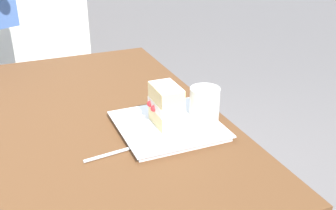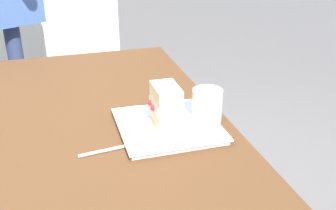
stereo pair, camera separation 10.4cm
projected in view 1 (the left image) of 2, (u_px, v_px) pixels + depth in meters
name	position (u px, v px, depth m)	size (l,w,h in m)	color
patio_table	(39.00, 162.00, 1.13)	(1.13, 1.02, 0.77)	brown
dessert_plate	(168.00, 126.00, 1.07)	(0.26, 0.26, 0.02)	white
cake_slice	(166.00, 105.00, 1.04)	(0.10, 0.07, 0.11)	#EAD18C
dessert_fork	(123.00, 150.00, 0.97)	(0.04, 0.17, 0.01)	silver
coffee_cup	(205.00, 103.00, 1.11)	(0.08, 0.08, 0.09)	silver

